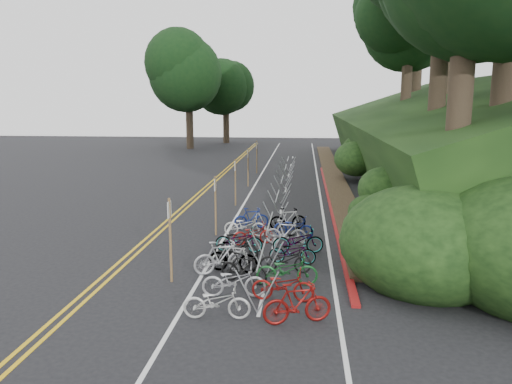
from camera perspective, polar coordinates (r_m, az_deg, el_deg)
ground at (r=16.49m, az=-9.76°, el=-9.43°), size 120.00×120.00×0.00m
road_markings at (r=25.90m, az=-2.56°, el=-1.95°), size 7.47×80.00×0.01m
red_curb at (r=27.54m, az=8.51°, el=-1.20°), size 0.25×28.00×0.10m
embankment at (r=35.21m, az=19.97°, el=4.96°), size 14.30×48.14×9.11m
bike_rack_front at (r=14.57m, az=0.65°, el=-8.30°), size 1.16×3.00×1.22m
bike_racks_rest at (r=28.36m, az=3.00°, el=0.89°), size 1.14×23.00×1.17m
signpost_near at (r=15.54m, az=-9.78°, el=-4.83°), size 0.08×0.40×2.66m
signposts_rest at (r=29.46m, az=-1.58°, el=2.40°), size 0.08×18.40×2.50m
bike_front at (r=16.34m, az=-3.99°, el=-7.45°), size 1.23×1.89×1.10m
bike_valet at (r=17.20m, az=1.14°, el=-6.77°), size 3.14×11.03×1.08m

